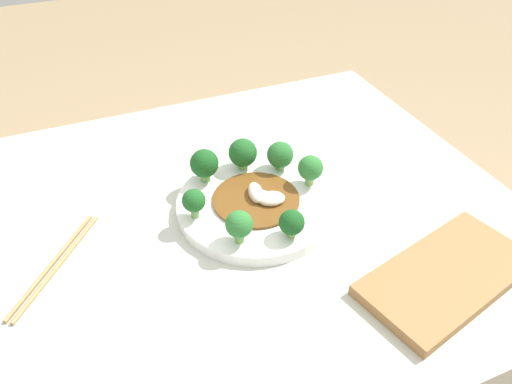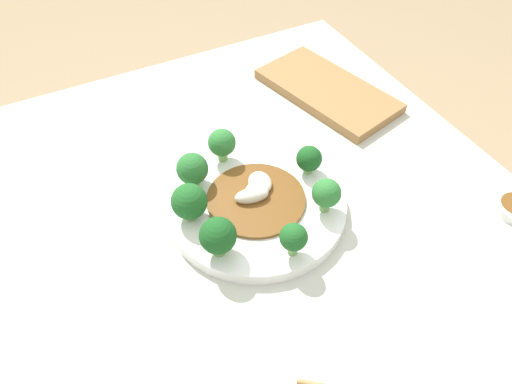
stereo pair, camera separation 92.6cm
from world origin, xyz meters
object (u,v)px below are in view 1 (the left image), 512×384
broccoli_southeast (204,164)px  chopsticks (55,264)px  broccoli_northeast (239,225)px  stirfry_center (259,198)px  broccoli_south (243,153)px  plate (256,205)px  broccoli_southwest (280,155)px  cutting_board (447,276)px  broccoli_west (311,169)px  broccoli_north (292,223)px  broccoli_east (194,201)px

broccoli_southeast → chopsticks: bearing=18.8°
broccoli_southeast → broccoli_northeast: (0.00, 0.18, -0.00)m
broccoli_southeast → stirfry_center: (-0.07, 0.10, -0.03)m
stirfry_center → broccoli_southeast: bearing=-54.2°
broccoli_south → broccoli_southeast: bearing=7.4°
stirfry_center → plate: bearing=-31.8°
broccoli_southwest → cutting_board: (-0.13, 0.35, -0.04)m
broccoli_west → chopsticks: (0.47, 0.01, -0.06)m
broccoli_northeast → cutting_board: bearing=146.0°
broccoli_north → stirfry_center: bearing=-82.6°
plate → broccoli_north: broccoli_north is taller
broccoli_northeast → chopsticks: bearing=-15.9°
broccoli_north → broccoli_east: broccoli_east is taller
broccoli_north → broccoli_south: bearing=-89.3°
plate → cutting_board: size_ratio=0.92×
broccoli_east → broccoli_north: bearing=141.1°
broccoli_north → chopsticks: (0.38, -0.10, -0.05)m
broccoli_northeast → broccoli_east: (0.05, -0.09, -0.00)m
broccoli_west → stirfry_center: broccoli_west is taller
broccoli_south → broccoli_east: broccoli_south is taller
broccoli_southeast → broccoli_west: 0.20m
broccoli_southeast → cutting_board: broccoli_southeast is taller
broccoli_southeast → broccoli_northeast: size_ratio=1.10×
chopsticks → cutting_board: cutting_board is taller
broccoli_southwest → broccoli_north: size_ratio=1.15×
chopsticks → stirfry_center: bearing=-179.7°
broccoli_west → stirfry_center: size_ratio=0.39×
plate → broccoli_southwest: 0.12m
broccoli_north → cutting_board: size_ratio=0.16×
broccoli_east → chopsticks: size_ratio=0.28×
broccoli_west → cutting_board: (-0.10, 0.28, -0.05)m
broccoli_west → broccoli_south: bearing=-46.1°
broccoli_south → cutting_board: size_ratio=0.20×
broccoli_southwest → broccoli_southeast: bearing=-8.1°
broccoli_west → broccoli_south: 0.14m
broccoli_west → broccoli_east: (0.23, 0.01, -0.00)m
broccoli_west → broccoli_south: size_ratio=0.97×
plate → broccoli_northeast: (0.07, 0.09, 0.05)m
broccoli_south → chopsticks: broccoli_south is taller
broccoli_northeast → broccoli_south: bearing=-113.1°
broccoli_southeast → chopsticks: broccoli_southeast is taller
broccoli_west → broccoli_northeast: broccoli_west is taller
broccoli_northeast → broccoli_south: broccoli_south is taller
broccoli_north → chopsticks: 0.39m
broccoli_south → stirfry_center: broccoli_south is taller
broccoli_north → broccoli_northeast: (0.09, -0.02, 0.01)m
broccoli_north → broccoli_east: bearing=-38.9°
broccoli_west → chopsticks: bearing=1.2°
broccoli_southeast → broccoli_north: broccoli_southeast is taller
broccoli_southeast → broccoli_east: size_ratio=1.16×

